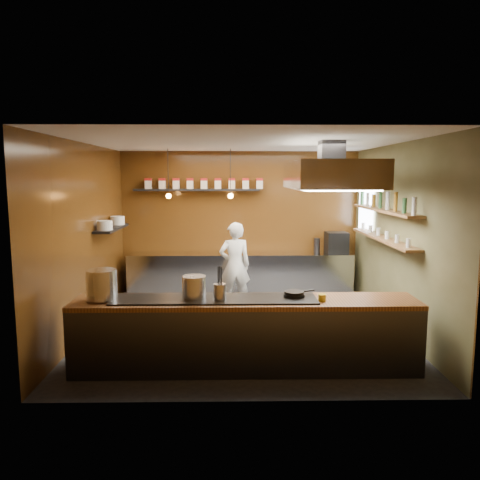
{
  "coord_description": "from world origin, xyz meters",
  "views": [
    {
      "loc": [
        -0.18,
        -7.39,
        2.47
      ],
      "look_at": [
        -0.04,
        0.4,
        1.41
      ],
      "focal_mm": 35.0,
      "sensor_mm": 36.0,
      "label": 1
    }
  ],
  "objects_px": {
    "stockpot_large": "(102,284)",
    "stockpot_small": "(194,287)",
    "espresso_machine": "(336,242)",
    "chef": "(235,265)",
    "extractor_hood": "(331,174)"
  },
  "relations": [
    {
      "from": "stockpot_large",
      "to": "stockpot_small",
      "type": "relative_size",
      "value": 1.27
    },
    {
      "from": "espresso_machine",
      "to": "chef",
      "type": "relative_size",
      "value": 0.26
    },
    {
      "from": "extractor_hood",
      "to": "chef",
      "type": "xyz_separation_m",
      "value": [
        -1.42,
        1.65,
        -1.69
      ]
    },
    {
      "from": "stockpot_small",
      "to": "espresso_machine",
      "type": "distance_m",
      "value": 4.6
    },
    {
      "from": "extractor_hood",
      "to": "stockpot_large",
      "type": "bearing_deg",
      "value": -158.83
    },
    {
      "from": "stockpot_large",
      "to": "extractor_hood",
      "type": "bearing_deg",
      "value": 21.17
    },
    {
      "from": "stockpot_small",
      "to": "chef",
      "type": "height_order",
      "value": "chef"
    },
    {
      "from": "stockpot_small",
      "to": "espresso_machine",
      "type": "bearing_deg",
      "value": 54.77
    },
    {
      "from": "stockpot_small",
      "to": "espresso_machine",
      "type": "xyz_separation_m",
      "value": [
        2.65,
        3.76,
        0.03
      ]
    },
    {
      "from": "stockpot_large",
      "to": "espresso_machine",
      "type": "distance_m",
      "value": 5.37
    },
    {
      "from": "stockpot_small",
      "to": "espresso_machine",
      "type": "relative_size",
      "value": 0.7
    },
    {
      "from": "extractor_hood",
      "to": "espresso_machine",
      "type": "distance_m",
      "value": 3.01
    },
    {
      "from": "extractor_hood",
      "to": "chef",
      "type": "distance_m",
      "value": 2.76
    },
    {
      "from": "stockpot_small",
      "to": "espresso_machine",
      "type": "height_order",
      "value": "espresso_machine"
    },
    {
      "from": "stockpot_small",
      "to": "extractor_hood",
      "type": "bearing_deg",
      "value": 31.11
    }
  ]
}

